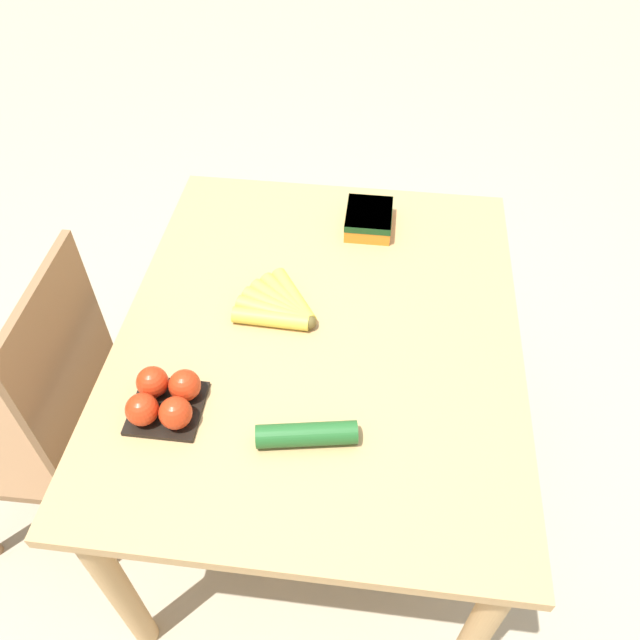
% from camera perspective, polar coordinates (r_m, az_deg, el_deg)
% --- Properties ---
extents(ground_plane, '(12.00, 12.00, 0.00)m').
position_cam_1_polar(ground_plane, '(2.08, -0.00, -14.39)').
color(ground_plane, '#B7A88E').
extents(dining_table, '(1.15, 0.94, 0.73)m').
position_cam_1_polar(dining_table, '(1.55, -0.00, -3.29)').
color(dining_table, tan).
rests_on(dining_table, ground_plane).
extents(chair, '(0.43, 0.41, 0.95)m').
position_cam_1_polar(chair, '(1.77, -23.65, -7.98)').
color(chair, '#8E6642').
rests_on(chair, ground_plane).
extents(banana_bunch, '(0.18, 0.20, 0.04)m').
position_cam_1_polar(banana_bunch, '(1.50, -3.57, 1.26)').
color(banana_bunch, brown).
rests_on(banana_bunch, dining_table).
extents(tomato_pack, '(0.15, 0.15, 0.08)m').
position_cam_1_polar(tomato_pack, '(1.34, -14.05, -7.01)').
color(tomato_pack, black).
rests_on(tomato_pack, dining_table).
extents(carrot_bag, '(0.15, 0.12, 0.05)m').
position_cam_1_polar(carrot_bag, '(1.74, 4.48, 9.29)').
color(carrot_bag, orange).
rests_on(carrot_bag, dining_table).
extents(cucumber_near, '(0.08, 0.21, 0.05)m').
position_cam_1_polar(cucumber_near, '(1.27, -1.22, -10.41)').
color(cucumber_near, '#236028').
rests_on(cucumber_near, dining_table).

